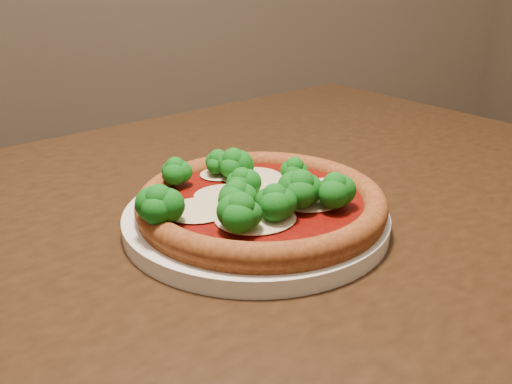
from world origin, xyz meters
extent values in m
cube|color=black|center=(-0.06, -0.21, 0.73)|extent=(1.50, 1.26, 0.04)
cylinder|color=black|center=(0.34, 0.36, 0.35)|extent=(0.06, 0.06, 0.71)
cylinder|color=silver|center=(0.00, -0.22, 0.76)|extent=(0.28, 0.28, 0.02)
cylinder|color=brown|center=(0.01, -0.23, 0.77)|extent=(0.26, 0.26, 0.01)
torus|color=brown|center=(0.01, -0.23, 0.78)|extent=(0.26, 0.26, 0.03)
cylinder|color=#6B0905|center=(0.01, -0.23, 0.78)|extent=(0.21, 0.21, 0.00)
ellipsoid|color=beige|center=(0.01, -0.17, 0.78)|extent=(0.07, 0.06, 0.01)
ellipsoid|color=beige|center=(-0.06, -0.24, 0.78)|extent=(0.07, 0.06, 0.01)
ellipsoid|color=beige|center=(0.09, -0.22, 0.78)|extent=(0.05, 0.05, 0.00)
ellipsoid|color=beige|center=(-0.02, -0.15, 0.78)|extent=(0.05, 0.04, 0.00)
ellipsoid|color=beige|center=(-0.01, -0.27, 0.78)|extent=(0.08, 0.07, 0.01)
ellipsoid|color=beige|center=(0.00, -0.22, 0.78)|extent=(0.10, 0.09, 0.01)
ellipsoid|color=beige|center=(-0.03, -0.21, 0.78)|extent=(0.07, 0.06, 0.01)
ellipsoid|color=beige|center=(0.05, -0.25, 0.78)|extent=(0.07, 0.06, 0.01)
ellipsoid|color=beige|center=(0.04, -0.19, 0.78)|extent=(0.07, 0.06, 0.01)
ellipsoid|color=beige|center=(0.01, -0.17, 0.78)|extent=(0.07, 0.06, 0.01)
ellipsoid|color=#14811C|center=(-0.03, -0.29, 0.81)|extent=(0.05, 0.05, 0.04)
ellipsoid|color=#14811C|center=(-0.01, -0.17, 0.81)|extent=(0.04, 0.04, 0.04)
ellipsoid|color=#14811C|center=(0.00, -0.28, 0.81)|extent=(0.04, 0.04, 0.04)
ellipsoid|color=#14811C|center=(0.05, -0.20, 0.80)|extent=(0.04, 0.04, 0.03)
ellipsoid|color=#14811C|center=(-0.01, -0.22, 0.80)|extent=(0.04, 0.04, 0.03)
ellipsoid|color=#14811C|center=(0.00, -0.16, 0.80)|extent=(0.04, 0.04, 0.03)
ellipsoid|color=#14811C|center=(0.07, -0.27, 0.81)|extent=(0.04, 0.04, 0.04)
ellipsoid|color=#14811C|center=(0.04, -0.26, 0.81)|extent=(0.05, 0.05, 0.04)
ellipsoid|color=#14811C|center=(-0.07, -0.16, 0.80)|extent=(0.04, 0.04, 0.03)
ellipsoid|color=#14811C|center=(-0.02, -0.15, 0.80)|extent=(0.04, 0.04, 0.03)
ellipsoid|color=#14811C|center=(-0.03, -0.26, 0.81)|extent=(0.04, 0.04, 0.04)
ellipsoid|color=#14811C|center=(-0.10, -0.26, 0.81)|extent=(0.05, 0.05, 0.04)
camera|label=1|loc=(-0.15, -0.75, 1.02)|focal=40.00mm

